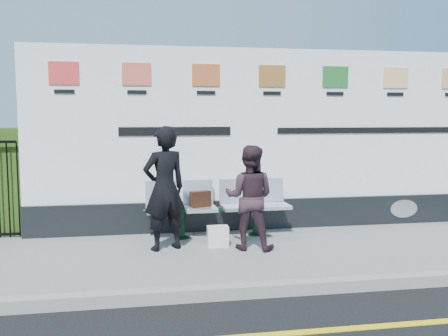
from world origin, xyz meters
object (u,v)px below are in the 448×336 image
at_px(billboard, 270,151).
at_px(woman_right, 250,197).
at_px(woman_left, 164,188).
at_px(bench, 219,221).

distance_m(billboard, woman_right, 1.55).
bearing_deg(billboard, woman_left, -148.48).
height_order(billboard, woman_left, billboard).
relative_size(billboard, woman_left, 4.55).
bearing_deg(billboard, woman_right, -116.58).
xyz_separation_m(billboard, bench, (-0.96, -0.51, -1.06)).
bearing_deg(woman_left, woman_right, 149.41).
bearing_deg(bench, woman_right, -69.83).
bearing_deg(bench, billboard, 26.67).
xyz_separation_m(bench, woman_right, (0.31, -0.79, 0.50)).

